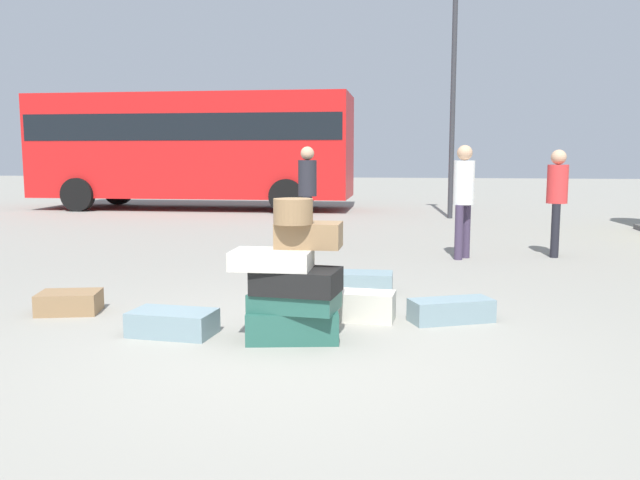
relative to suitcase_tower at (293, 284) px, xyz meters
The scene contains 12 objects.
ground_plane 0.58m from the suitcase_tower, 81.99° to the right, with size 80.00×80.00×0.00m, color gray.
suitcase_tower is the anchor object (origin of this frame).
suitcase_cream_right_side 0.91m from the suitcase_tower, 59.18° to the left, with size 0.72×0.32×0.26m, color beige.
suitcase_slate_upright_blue 1.56m from the suitcase_tower, 30.97° to the left, with size 0.75×0.30×0.21m, color gray.
suitcase_slate_foreground_near 1.09m from the suitcase_tower, behind, with size 0.69×0.39×0.21m, color gray.
suitcase_brown_white_trunk 2.39m from the suitcase_tower, 166.46° to the left, with size 0.56×0.39×0.20m, color olive.
suitcase_slate_behind_tower 1.95m from the suitcase_tower, 78.52° to the left, with size 0.68×0.39×0.23m, color gray.
person_bearded_onlooker 5.78m from the suitcase_tower, 58.73° to the left, with size 0.30×0.34×1.58m.
person_tourist_with_camera 4.80m from the suitcase_tower, 70.24° to the left, with size 0.30×0.31×1.64m.
person_passerby_in_red 5.44m from the suitcase_tower, 98.79° to the left, with size 0.30×0.34×1.64m.
parked_bus 13.67m from the suitcase_tower, 113.08° to the left, with size 8.86×2.91×3.15m.
lamp_post 11.49m from the suitcase_tower, 81.03° to the left, with size 0.36×0.36×6.41m.
Camera 1 is at (0.97, -4.73, 1.49)m, focal length 36.41 mm.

